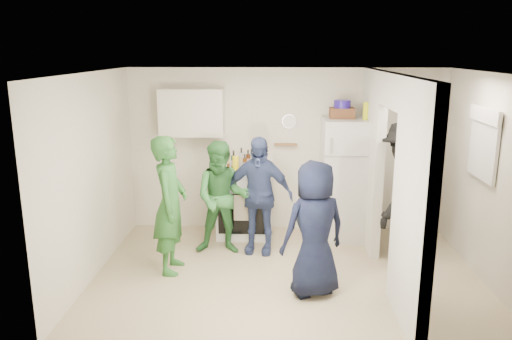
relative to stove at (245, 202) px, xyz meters
The scene contains 36 objects.
floor 1.58m from the stove, 66.17° to the right, with size 4.80×4.80×0.00m, color tan.
wall_back 1.01m from the stove, 28.60° to the left, with size 4.80×4.80×0.00m, color silver.
wall_front 3.22m from the stove, 78.85° to the right, with size 4.80×4.80×0.00m, color silver.
wall_left 2.38m from the stove, 142.65° to the right, with size 3.40×3.40×0.00m, color silver.
wall_right 3.38m from the stove, 24.51° to the right, with size 3.40×3.40×0.00m, color silver.
ceiling 2.49m from the stove, 66.17° to the right, with size 4.80×4.80×0.00m, color white.
partition_pier_back 1.97m from the stove, ahead, with size 0.12×1.20×2.50m, color silver.
partition_pier_front 3.15m from the stove, 53.84° to the right, with size 0.12×1.20×2.50m, color silver.
partition_header 2.89m from the stove, 37.20° to the right, with size 0.12×1.00×0.40m, color silver.
stove is the anchor object (origin of this frame).
upper_cabinet 1.57m from the stove, 169.31° to the left, with size 0.95×0.34×0.70m, color silver.
fridge 1.55m from the stove, ahead, with size 0.74×0.72×1.79m, color silver.
wicker_basket 1.95m from the stove, ahead, with size 0.35×0.25×0.15m, color brown.
blue_bowl 2.05m from the stove, ahead, with size 0.24×0.24×0.11m, color #27148F.
yellow_cup_stack_top 2.23m from the stove, ahead, with size 0.09×0.09×0.25m, color #D3DE12.
wall_clock 1.39m from the stove, 25.32° to the left, with size 0.22×0.22×0.03m, color white.
spice_shelf 1.07m from the stove, 24.83° to the left, with size 0.35×0.08×0.03m, color olive.
nook_window 3.40m from the stove, 21.40° to the right, with size 0.03×0.70×0.80m, color black.
nook_window_frame 3.39m from the stove, 21.50° to the right, with size 0.04×0.76×0.86m, color white.
nook_valance 3.50m from the stove, 21.67° to the right, with size 0.04×0.82×0.18m, color white.
yellow_cup_stack_stove 0.68m from the stove, 118.61° to the right, with size 0.09×0.09×0.25m, color yellow.
red_cup 0.64m from the stove, 42.27° to the right, with size 0.09×0.09×0.12m, color red.
person_green_left 1.61m from the stove, 123.28° to the right, with size 0.64×0.42×1.75m, color #2C6E2F.
person_green_center 0.80m from the stove, 111.11° to the right, with size 0.76×0.60×1.57m, color #3B8642.
person_denim 0.75m from the stove, 71.39° to the right, with size 0.96×0.40×1.64m, color navy.
person_navy 2.09m from the stove, 64.37° to the right, with size 0.77×0.50×1.58m, color black.
person_nook 2.34m from the stove, 20.82° to the right, with size 1.22×0.70×1.88m, color black.
bottle_a 0.71m from the stove, 154.34° to the left, with size 0.07×0.07×0.26m, color brown.
bottle_b 0.69m from the stove, 151.61° to the right, with size 0.08×0.08×0.30m, color #1A4E23.
bottle_c 0.68m from the stove, 112.10° to the left, with size 0.06×0.06×0.30m, color #B0BABF.
bottle_d 0.63m from the stove, 88.17° to the right, with size 0.06×0.06×0.25m, color brown.
bottle_e 0.67m from the stove, 62.11° to the left, with size 0.06×0.06×0.28m, color #B2BBC5.
bottle_f 0.66m from the stove, 11.08° to the left, with size 0.06×0.06×0.24m, color black.
bottle_g 0.69m from the stove, 28.97° to the left, with size 0.06×0.06×0.25m, color olive.
bottle_h 0.73m from the stove, 157.77° to the right, with size 0.06×0.06×0.30m, color silver.
bottle_i 0.66m from the stove, 66.70° to the left, with size 0.06×0.06×0.28m, color #53270E.
Camera 1 is at (-0.16, -5.83, 2.77)m, focal length 35.00 mm.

